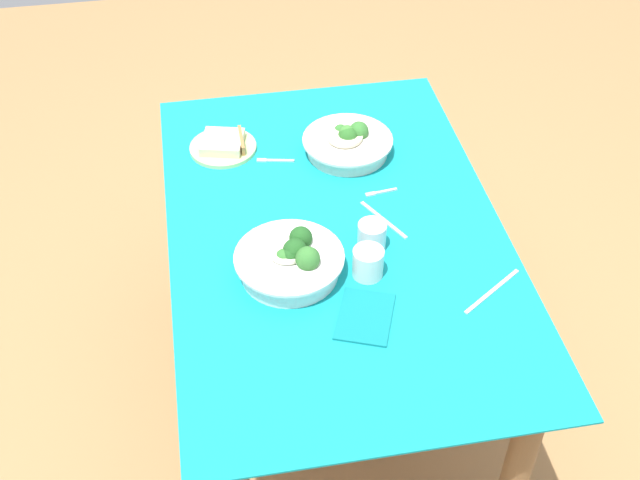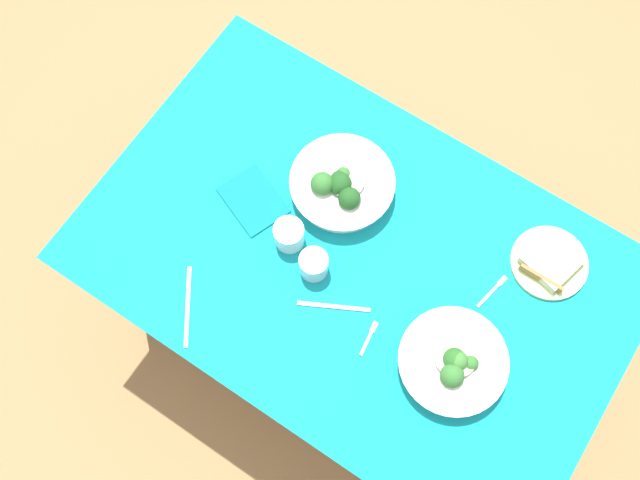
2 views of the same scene
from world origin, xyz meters
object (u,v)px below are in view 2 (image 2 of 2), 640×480
Objects in this scene: table_knife_left at (334,307)px; table_knife_right at (188,307)px; bread_side_plate at (550,262)px; water_glass_center at (289,235)px; fork_by_far_bowl at (369,337)px; napkin_folded_upper at (253,200)px; water_glass_side at (314,264)px; broccoli_bowl_near at (453,363)px; broccoli_bowl_far at (341,185)px; fork_by_near_bowl at (493,290)px.

table_knife_right is at bearing -174.14° from table_knife_left.
water_glass_center is (-0.59, -0.31, 0.02)m from bread_side_plate.
napkin_folded_upper is at bearing 65.35° from fork_by_far_bowl.
bread_side_plate is at bearing 17.36° from table_knife_left.
napkin_folded_upper is at bearing -159.67° from bread_side_plate.
water_glass_side is at bearing -73.33° from table_knife_right.
napkin_folded_upper is (-0.74, -0.27, -0.01)m from bread_side_plate.
broccoli_bowl_near is 0.66m from napkin_folded_upper.
water_glass_center reaches higher than bread_side_plate.
table_knife_right is (-0.21, -0.26, -0.04)m from water_glass_side.
fork_by_far_bowl is (-0.28, -0.41, -0.01)m from bread_side_plate.
broccoli_bowl_near reaches higher than napkin_folded_upper.
broccoli_bowl_far is 3.51× the size of water_glass_center.
napkin_folded_upper is (-0.24, 0.07, -0.04)m from water_glass_side.
broccoli_bowl_far is at bearing 153.08° from broccoli_bowl_near.
bread_side_plate is (0.56, 0.12, -0.02)m from broccoli_bowl_far.
bread_side_plate is at bearing 34.50° from water_glass_side.
table_knife_right is at bearing -139.73° from bread_side_plate.
water_glass_side is at bearing -18.09° from water_glass_center.
water_glass_center is (-0.04, -0.19, -0.00)m from broccoli_bowl_far.
fork_by_near_bowl is (0.47, -0.02, -0.04)m from broccoli_bowl_far.
water_glass_center is at bearing -101.20° from broccoli_bowl_far.
broccoli_bowl_near is 0.21m from fork_by_far_bowl.
fork_by_near_bowl is (0.51, 0.17, -0.04)m from water_glass_center.
table_knife_left is at bearing 74.77° from fork_by_far_bowl.
water_glass_center is at bearing 174.13° from broccoli_bowl_near.
water_glass_side reaches higher than table_knife_left.
broccoli_bowl_near is 0.52m from water_glass_center.
bread_side_plate is 0.79m from napkin_folded_upper.
broccoli_bowl_near is 0.37m from bread_side_plate.
napkin_folded_upper is (-0.18, -0.15, -0.04)m from broccoli_bowl_far.
water_glass_side is at bearing -16.15° from napkin_folded_upper.
broccoli_bowl_far is 0.57m from bread_side_plate.
water_glass_center reaches higher than napkin_folded_upper.
broccoli_bowl_near is 0.32m from table_knife_left.
broccoli_bowl_near is 2.84× the size of fork_by_far_bowl.
napkin_folded_upper is (-0.34, 0.13, 0.00)m from table_knife_left.
fork_by_far_bowl and fork_by_near_bowl have the same top height.
fork_by_far_bowl and table_knife_right have the same top height.
table_knife_right is at bearing 138.17° from fork_by_near_bowl.
broccoli_bowl_far is 0.32m from table_knife_left.
fork_by_far_bowl is 0.45× the size of table_knife_right.
water_glass_center is at bearing 64.21° from fork_by_far_bowl.
fork_by_far_bowl is at bearing -35.38° from table_knife_left.
water_glass_center is at bearing 120.29° from fork_by_near_bowl.
bread_side_plate is 0.67m from water_glass_center.
water_glass_side is 0.69× the size of fork_by_near_bowl.
bread_side_plate is (0.08, 0.36, -0.02)m from broccoli_bowl_near.
table_knife_left is at bearing -24.30° from water_glass_center.
bread_side_plate is 0.93m from table_knife_right.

